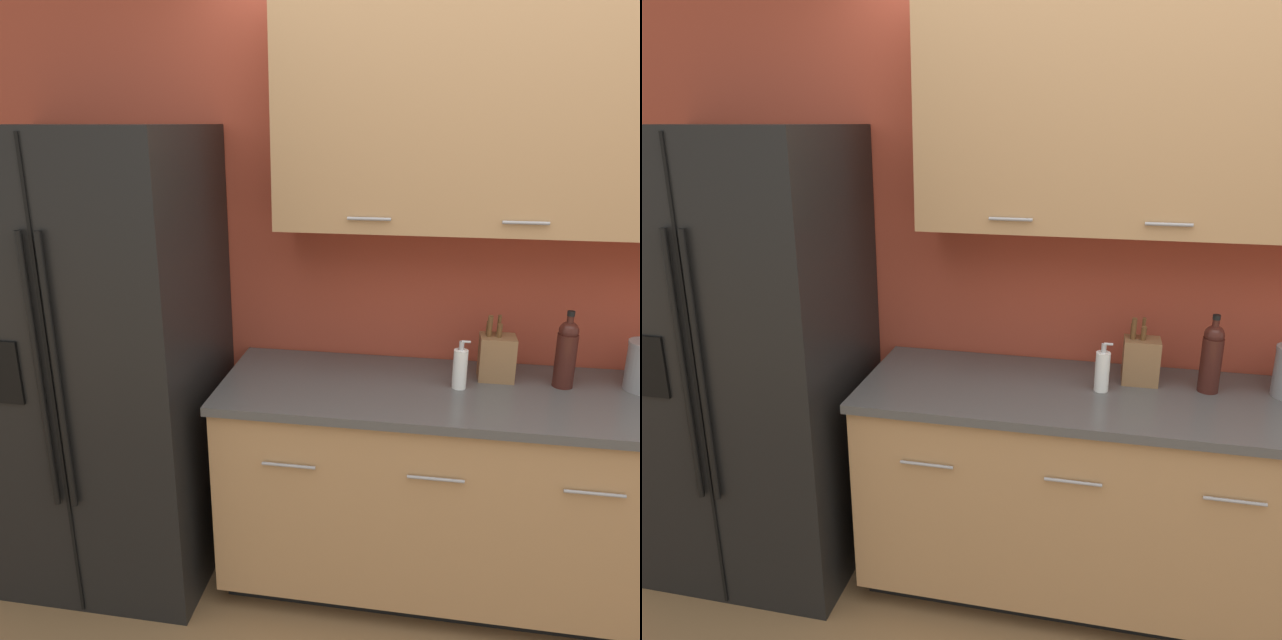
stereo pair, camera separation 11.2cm
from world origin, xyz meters
TOP-DOWN VIEW (x-y plane):
  - wall_back at (-0.00, 1.21)m, footprint 10.00×0.39m
  - counter_unit at (-0.01, 0.92)m, footprint 2.23×0.64m
  - refrigerator at (-1.64, 0.86)m, footprint 0.87×0.77m
  - knife_block at (-0.05, 1.04)m, footprint 0.14×0.11m
  - wine_bottle at (0.20, 1.01)m, footprint 0.08×0.08m
  - soap_dispenser at (-0.20, 0.93)m, footprint 0.06×0.05m

SIDE VIEW (x-z plane):
  - counter_unit at x=-0.01m, z-range 0.01..0.92m
  - refrigerator at x=-1.64m, z-range 0.00..1.89m
  - soap_dispenser at x=-0.20m, z-range 0.89..1.09m
  - knife_block at x=-0.05m, z-range 0.87..1.14m
  - wine_bottle at x=0.20m, z-range 0.90..1.20m
  - wall_back at x=0.00m, z-range 0.17..2.77m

